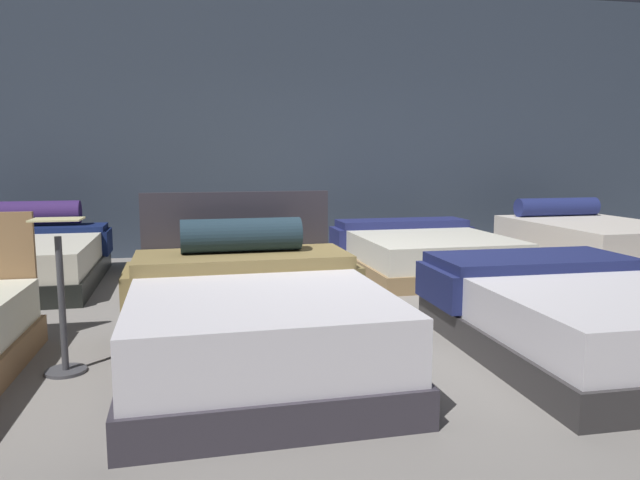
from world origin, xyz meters
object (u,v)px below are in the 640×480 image
(bed_4, at_px, (17,261))
(bed_7, at_px, (594,243))
(bed_2, at_px, (579,315))
(price_sign, at_px, (63,315))
(bed_5, at_px, (225,258))
(bed_1, at_px, (253,319))
(bed_6, at_px, (423,252))

(bed_4, distance_m, bed_7, 6.41)
(bed_2, relative_size, price_sign, 2.24)
(bed_5, bearing_deg, price_sign, -113.46)
(bed_1, distance_m, bed_4, 3.54)
(bed_5, bearing_deg, bed_4, 174.99)
(bed_4, bearing_deg, bed_7, -2.79)
(bed_5, relative_size, bed_6, 0.97)
(bed_5, distance_m, bed_7, 4.34)
(bed_4, xyz_separation_m, price_sign, (1.02, -2.71, 0.10))
(bed_2, xyz_separation_m, bed_4, (-4.27, 2.96, 0.00))
(bed_2, relative_size, bed_6, 1.00)
(bed_1, bearing_deg, price_sign, 172.28)
(bed_4, bearing_deg, bed_1, -54.57)
(bed_1, relative_size, bed_7, 0.94)
(bed_1, height_order, bed_2, bed_1)
(bed_2, bearing_deg, price_sign, 175.32)
(bed_2, bearing_deg, bed_7, 52.67)
(bed_1, distance_m, bed_6, 3.45)
(bed_7, bearing_deg, bed_6, 177.44)
(bed_7, bearing_deg, price_sign, -156.62)
(bed_1, bearing_deg, bed_5, 89.20)
(price_sign, bearing_deg, bed_6, 38.71)
(price_sign, bearing_deg, bed_4, 110.65)
(bed_5, bearing_deg, bed_6, -0.85)
(bed_2, relative_size, bed_4, 0.97)
(bed_4, bearing_deg, price_sign, -71.13)
(bed_5, xyz_separation_m, price_sign, (-1.05, -2.58, 0.12))
(bed_6, bearing_deg, bed_4, 176.65)
(bed_5, xyz_separation_m, bed_6, (2.21, 0.02, -0.01))
(bed_2, xyz_separation_m, bed_6, (0.01, 2.85, -0.02))
(bed_5, distance_m, bed_6, 2.21)
(bed_7, relative_size, price_sign, 2.38)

